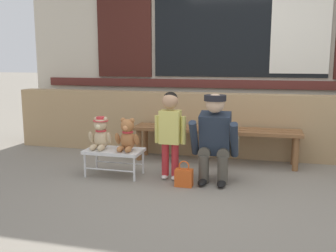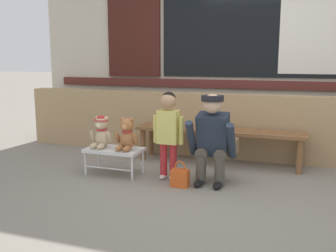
{
  "view_description": "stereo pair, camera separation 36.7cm",
  "coord_description": "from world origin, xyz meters",
  "px_view_note": "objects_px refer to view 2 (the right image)",
  "views": [
    {
      "loc": [
        0.45,
        -3.68,
        1.3
      ],
      "look_at": [
        -0.65,
        0.46,
        0.55
      ],
      "focal_mm": 41.01,
      "sensor_mm": 36.0,
      "label": 1
    },
    {
      "loc": [
        0.8,
        -3.57,
        1.3
      ],
      "look_at": [
        -0.65,
        0.46,
        0.55
      ],
      "focal_mm": 41.01,
      "sensor_mm": 36.0,
      "label": 2
    }
  ],
  "objects_px": {
    "small_display_bench": "(114,151)",
    "adult_crouching": "(214,138)",
    "child_standing": "(168,126)",
    "handbag_on_ground": "(180,178)",
    "teddy_bear_plain": "(127,135)",
    "teddy_bear_with_hat": "(101,133)",
    "wooden_bench_long": "(219,134)"
  },
  "relations": [
    {
      "from": "child_standing",
      "to": "small_display_bench",
      "type": "bearing_deg",
      "value": -176.97
    },
    {
      "from": "adult_crouching",
      "to": "teddy_bear_with_hat",
      "type": "bearing_deg",
      "value": -176.79
    },
    {
      "from": "wooden_bench_long",
      "to": "handbag_on_ground",
      "type": "bearing_deg",
      "value": -99.85
    },
    {
      "from": "wooden_bench_long",
      "to": "small_display_bench",
      "type": "bearing_deg",
      "value": -140.18
    },
    {
      "from": "teddy_bear_plain",
      "to": "handbag_on_ground",
      "type": "bearing_deg",
      "value": -14.14
    },
    {
      "from": "handbag_on_ground",
      "to": "teddy_bear_plain",
      "type": "bearing_deg",
      "value": 165.86
    },
    {
      "from": "teddy_bear_with_hat",
      "to": "child_standing",
      "type": "relative_size",
      "value": 0.38
    },
    {
      "from": "teddy_bear_plain",
      "to": "adult_crouching",
      "type": "height_order",
      "value": "adult_crouching"
    },
    {
      "from": "small_display_bench",
      "to": "adult_crouching",
      "type": "height_order",
      "value": "adult_crouching"
    },
    {
      "from": "teddy_bear_with_hat",
      "to": "wooden_bench_long",
      "type": "bearing_deg",
      "value": 35.71
    },
    {
      "from": "wooden_bench_long",
      "to": "child_standing",
      "type": "height_order",
      "value": "child_standing"
    },
    {
      "from": "small_display_bench",
      "to": "wooden_bench_long",
      "type": "bearing_deg",
      "value": 39.82
    },
    {
      "from": "teddy_bear_with_hat",
      "to": "adult_crouching",
      "type": "bearing_deg",
      "value": 3.21
    },
    {
      "from": "teddy_bear_with_hat",
      "to": "teddy_bear_plain",
      "type": "relative_size",
      "value": 1.0
    },
    {
      "from": "wooden_bench_long",
      "to": "child_standing",
      "type": "relative_size",
      "value": 2.19
    },
    {
      "from": "wooden_bench_long",
      "to": "teddy_bear_plain",
      "type": "bearing_deg",
      "value": -135.35
    },
    {
      "from": "teddy_bear_plain",
      "to": "handbag_on_ground",
      "type": "distance_m",
      "value": 0.79
    },
    {
      "from": "child_standing",
      "to": "handbag_on_ground",
      "type": "xyz_separation_m",
      "value": [
        0.2,
        -0.2,
        -0.5
      ]
    },
    {
      "from": "teddy_bear_with_hat",
      "to": "child_standing",
      "type": "bearing_deg",
      "value": 2.28
    },
    {
      "from": "small_display_bench",
      "to": "teddy_bear_with_hat",
      "type": "height_order",
      "value": "teddy_bear_with_hat"
    },
    {
      "from": "handbag_on_ground",
      "to": "small_display_bench",
      "type": "bearing_deg",
      "value": 168.57
    },
    {
      "from": "wooden_bench_long",
      "to": "handbag_on_ground",
      "type": "xyz_separation_m",
      "value": [
        -0.18,
        -1.02,
        -0.28
      ]
    },
    {
      "from": "small_display_bench",
      "to": "handbag_on_ground",
      "type": "bearing_deg",
      "value": -11.43
    },
    {
      "from": "small_display_bench",
      "to": "teddy_bear_plain",
      "type": "relative_size",
      "value": 1.76
    },
    {
      "from": "handbag_on_ground",
      "to": "child_standing",
      "type": "bearing_deg",
      "value": 134.37
    },
    {
      "from": "adult_crouching",
      "to": "handbag_on_ground",
      "type": "xyz_separation_m",
      "value": [
        -0.29,
        -0.24,
        -0.38
      ]
    },
    {
      "from": "adult_crouching",
      "to": "small_display_bench",
      "type": "bearing_deg",
      "value": -176.22
    },
    {
      "from": "teddy_bear_with_hat",
      "to": "child_standing",
      "type": "height_order",
      "value": "child_standing"
    },
    {
      "from": "small_display_bench",
      "to": "adult_crouching",
      "type": "bearing_deg",
      "value": 3.78
    },
    {
      "from": "wooden_bench_long",
      "to": "teddy_bear_with_hat",
      "type": "xyz_separation_m",
      "value": [
        -1.18,
        -0.85,
        0.1
      ]
    },
    {
      "from": "small_display_bench",
      "to": "child_standing",
      "type": "relative_size",
      "value": 0.67
    },
    {
      "from": "wooden_bench_long",
      "to": "handbag_on_ground",
      "type": "distance_m",
      "value": 1.07
    }
  ]
}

